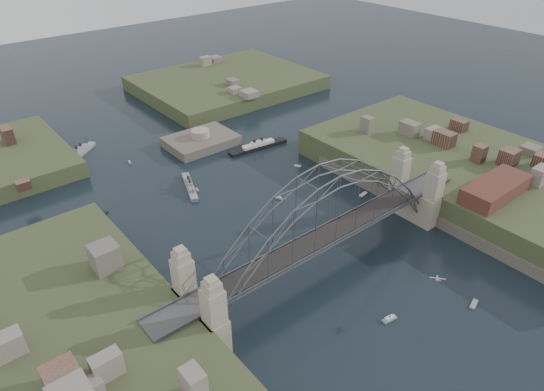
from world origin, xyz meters
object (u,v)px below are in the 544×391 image
(fort_island, at_px, (201,146))
(wharf_shed, at_px, (496,189))
(naval_cruiser_far, at_px, (80,153))
(bridge, at_px, (326,221))
(naval_cruiser_near, at_px, (190,186))
(ocean_liner, at_px, (258,146))

(fort_island, relative_size, wharf_shed, 1.10)
(naval_cruiser_far, bearing_deg, wharf_shed, -57.15)
(bridge, relative_size, fort_island, 3.82)
(wharf_shed, xyz_separation_m, naval_cruiser_near, (-49.48, 62.16, -9.29))
(fort_island, bearing_deg, bridge, -99.73)
(bridge, bearing_deg, ocean_liner, 65.85)
(bridge, bearing_deg, wharf_shed, -17.65)
(naval_cruiser_near, xyz_separation_m, naval_cruiser_far, (-16.53, 40.07, 0.09))
(wharf_shed, distance_m, naval_cruiser_far, 122.03)
(fort_island, xyz_separation_m, naval_cruiser_far, (-34.01, 18.23, 1.14))
(fort_island, bearing_deg, ocean_liner, -47.41)
(naval_cruiser_near, relative_size, ocean_liner, 0.72)
(wharf_shed, height_order, ocean_liner, wharf_shed)
(bridge, xyz_separation_m, naval_cruiser_far, (-22.01, 88.23, -11.52))
(bridge, height_order, naval_cruiser_far, bridge)
(bridge, bearing_deg, naval_cruiser_far, 104.01)
(naval_cruiser_near, height_order, naval_cruiser_far, naval_cruiser_far)
(bridge, height_order, fort_island, bridge)
(bridge, xyz_separation_m, naval_cruiser_near, (-5.48, 48.16, -11.61))
(wharf_shed, bearing_deg, naval_cruiser_far, 122.85)
(naval_cruiser_far, bearing_deg, naval_cruiser_near, -67.58)
(ocean_liner, bearing_deg, fort_island, 132.59)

